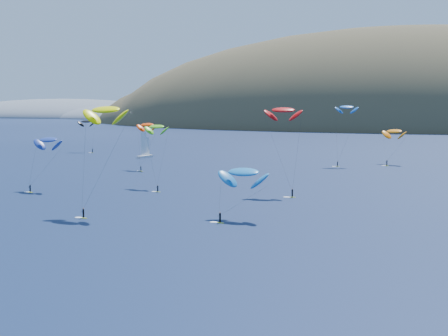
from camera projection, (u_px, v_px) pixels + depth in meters
island at (419, 137)px, 586.50m from camera, size 730.00×300.00×210.00m
headland at (78, 119)px, 917.07m from camera, size 460.00×250.00×60.00m
sailboat at (145, 155)px, 263.68m from camera, size 10.34×8.91×12.47m
kitesurfer_1 at (147, 125)px, 218.70m from camera, size 8.64×10.62×17.88m
kitesurfer_2 at (106, 110)px, 132.40m from camera, size 11.12×10.98×25.14m
kitesurfer_3 at (157, 127)px, 174.38m from camera, size 9.70×13.18×18.87m
kitesurfer_4 at (347, 107)px, 229.78m from camera, size 8.44×7.89×23.92m
kitesurfer_5 at (243, 172)px, 127.06m from camera, size 11.53×10.19×12.60m
kitesurfer_9 at (283, 110)px, 160.18m from camera, size 9.84×9.36×24.26m
kitesurfer_10 at (48, 140)px, 167.85m from camera, size 9.96×9.67×16.18m
kitesurfer_11 at (394, 131)px, 236.74m from camera, size 10.85×14.12×15.23m
kitesurfer_12 at (87, 122)px, 291.90m from camera, size 10.84×7.75×16.55m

